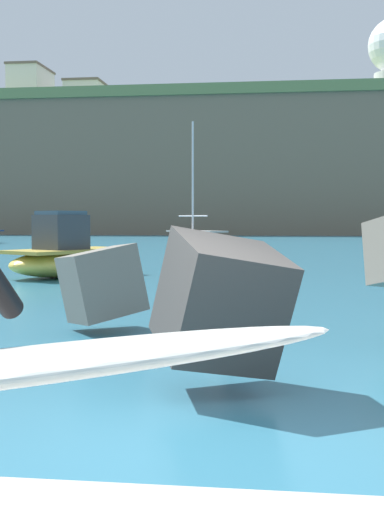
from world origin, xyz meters
TOP-DOWN VIEW (x-y plane):
  - ground_plane at (0.00, 0.00)m, footprint 400.00×400.00m
  - breakwater_jetty at (1.26, 1.99)m, footprint 32.46×7.97m
  - boat_mid_left at (-5.80, 14.27)m, footprint 3.85×4.60m
  - boat_far_left at (-4.57, 35.84)m, footprint 4.44×4.36m
  - headland_bluff at (-8.67, 84.05)m, footprint 104.08×31.86m
  - station_building_west at (-25.96, 86.04)m, footprint 5.02×6.11m
  - station_building_central at (-33.59, 85.46)m, footprint 4.52×7.67m

SIDE VIEW (x-z plane):
  - ground_plane at x=0.00m, z-range 0.00..0.00m
  - boat_far_left at x=-4.57m, z-range -3.25..4.46m
  - boat_mid_left at x=-5.80m, z-range -0.37..1.61m
  - breakwater_jetty at x=1.26m, z-range -0.13..2.07m
  - headland_bluff at x=-8.67m, z-range 0.02..16.47m
  - station_building_west at x=-25.96m, z-range 16.47..20.54m
  - station_building_central at x=-33.59m, z-range 16.47..22.61m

